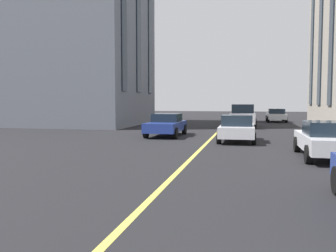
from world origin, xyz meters
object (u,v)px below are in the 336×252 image
car_white_trailing (276,115)px  car_white_parked_a (243,115)px  car_blue_mid (166,124)px  car_green_parked_b (244,115)px  car_white_oncoming (327,139)px  car_white_far (237,128)px

car_white_trailing → car_white_parked_a: size_ratio=0.94×
car_blue_mid → car_green_parked_b: size_ratio=1.00×
car_white_parked_a → car_white_oncoming: car_white_parked_a is taller
car_green_parked_b → car_blue_mid: bearing=165.4°
car_white_far → car_white_parked_a: car_white_parked_a is taller
car_white_parked_a → car_green_parked_b: car_white_parked_a is taller
car_white_far → car_green_parked_b: 19.17m
car_white_far → car_green_parked_b: bearing=-0.3°
car_white_far → car_blue_mid: (2.19, 4.31, 0.00)m
car_white_far → car_white_oncoming: bearing=-144.9°
car_white_far → car_blue_mid: car_white_far is taller
car_blue_mid → car_white_parked_a: bearing=-27.0°
car_white_parked_a → car_green_parked_b: bearing=0.2°
car_white_parked_a → car_white_oncoming: size_ratio=1.07×
car_white_oncoming → car_blue_mid: bearing=47.6°
car_white_far → car_white_trailing: car_white_far is taller
car_green_parked_b → car_white_trailing: bearing=-82.3°
car_white_far → car_white_trailing: size_ratio=0.89×
car_white_trailing → car_white_oncoming: same height
car_white_parked_a → car_white_oncoming: (-15.78, -3.29, -0.27)m
car_blue_mid → car_green_parked_b: same height
car_white_trailing → car_green_parked_b: size_ratio=1.00×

